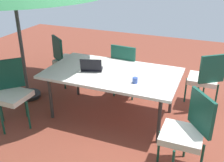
{
  "coord_description": "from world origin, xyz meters",
  "views": [
    {
      "loc": [
        -1.4,
        3.46,
        2.32
      ],
      "look_at": [
        0.0,
        0.0,
        0.6
      ],
      "focal_mm": 43.29,
      "sensor_mm": 36.0,
      "label": 1
    }
  ],
  "objects_px": {
    "chair_south": "(126,67)",
    "chair_southwest": "(205,77)",
    "laptop": "(92,68)",
    "chair_southeast": "(66,58)",
    "chair_northwest": "(187,130)",
    "chair_northeast": "(11,91)",
    "cup": "(135,80)",
    "dining_table": "(112,75)"
  },
  "relations": [
    {
      "from": "chair_northwest",
      "to": "chair_southeast",
      "type": "relative_size",
      "value": 1.0
    },
    {
      "from": "chair_southwest",
      "to": "dining_table",
      "type": "bearing_deg",
      "value": -5.77
    },
    {
      "from": "dining_table",
      "to": "chair_southeast",
      "type": "relative_size",
      "value": 2.03
    },
    {
      "from": "chair_northeast",
      "to": "chair_southwest",
      "type": "bearing_deg",
      "value": -13.59
    },
    {
      "from": "chair_south",
      "to": "chair_southeast",
      "type": "relative_size",
      "value": 1.0
    },
    {
      "from": "chair_northwest",
      "to": "chair_southwest",
      "type": "xyz_separation_m",
      "value": [
        -0.07,
        -1.6,
        0.0
      ]
    },
    {
      "from": "cup",
      "to": "chair_south",
      "type": "bearing_deg",
      "value": -64.5
    },
    {
      "from": "dining_table",
      "to": "laptop",
      "type": "relative_size",
      "value": 5.25
    },
    {
      "from": "chair_northwest",
      "to": "chair_southeast",
      "type": "height_order",
      "value": "same"
    },
    {
      "from": "dining_table",
      "to": "chair_northeast",
      "type": "height_order",
      "value": "chair_northeast"
    },
    {
      "from": "chair_southeast",
      "to": "chair_northeast",
      "type": "xyz_separation_m",
      "value": [
        0.01,
        1.52,
        0.0
      ]
    },
    {
      "from": "laptop",
      "to": "chair_northeast",
      "type": "bearing_deg",
      "value": 17.68
    },
    {
      "from": "chair_south",
      "to": "chair_northeast",
      "type": "xyz_separation_m",
      "value": [
        1.26,
        1.49,
        0.0
      ]
    },
    {
      "from": "chair_northwest",
      "to": "laptop",
      "type": "bearing_deg",
      "value": -152.62
    },
    {
      "from": "chair_southeast",
      "to": "chair_northwest",
      "type": "bearing_deg",
      "value": -174.41
    },
    {
      "from": "dining_table",
      "to": "laptop",
      "type": "distance_m",
      "value": 0.32
    },
    {
      "from": "chair_south",
      "to": "chair_southwest",
      "type": "relative_size",
      "value": 1.0
    },
    {
      "from": "chair_south",
      "to": "chair_southeast",
      "type": "bearing_deg",
      "value": 3.04
    },
    {
      "from": "chair_northeast",
      "to": "dining_table",
      "type": "bearing_deg",
      "value": -13.78
    },
    {
      "from": "chair_southeast",
      "to": "chair_southwest",
      "type": "bearing_deg",
      "value": -141.64
    },
    {
      "from": "chair_southeast",
      "to": "cup",
      "type": "xyz_separation_m",
      "value": [
        -1.71,
        0.99,
        0.24
      ]
    },
    {
      "from": "chair_south",
      "to": "chair_northwest",
      "type": "relative_size",
      "value": 1.0
    },
    {
      "from": "chair_south",
      "to": "chair_southwest",
      "type": "xyz_separation_m",
      "value": [
        -1.33,
        -0.07,
        0.0
      ]
    },
    {
      "from": "dining_table",
      "to": "cup",
      "type": "bearing_deg",
      "value": 150.84
    },
    {
      "from": "chair_southwest",
      "to": "chair_southeast",
      "type": "height_order",
      "value": "same"
    },
    {
      "from": "chair_southwest",
      "to": "chair_northeast",
      "type": "bearing_deg",
      "value": -5.96
    },
    {
      "from": "dining_table",
      "to": "chair_southwest",
      "type": "height_order",
      "value": "chair_southwest"
    },
    {
      "from": "dining_table",
      "to": "cup",
      "type": "relative_size",
      "value": 24.06
    },
    {
      "from": "laptop",
      "to": "chair_southeast",
      "type": "bearing_deg",
      "value": -58.2
    },
    {
      "from": "chair_northeast",
      "to": "laptop",
      "type": "xyz_separation_m",
      "value": [
        -0.98,
        -0.7,
        0.24
      ]
    },
    {
      "from": "chair_southeast",
      "to": "dining_table",
      "type": "bearing_deg",
      "value": -173.25
    },
    {
      "from": "chair_northwest",
      "to": "chair_northeast",
      "type": "relative_size",
      "value": 1.0
    },
    {
      "from": "chair_southwest",
      "to": "chair_southeast",
      "type": "bearing_deg",
      "value": -36.1
    },
    {
      "from": "chair_northwest",
      "to": "chair_southwest",
      "type": "relative_size",
      "value": 1.0
    },
    {
      "from": "chair_northeast",
      "to": "cup",
      "type": "relative_size",
      "value": 11.82
    },
    {
      "from": "chair_southwest",
      "to": "laptop",
      "type": "distance_m",
      "value": 1.84
    },
    {
      "from": "cup",
      "to": "chair_southeast",
      "type": "bearing_deg",
      "value": -30.22
    },
    {
      "from": "chair_southeast",
      "to": "cup",
      "type": "height_order",
      "value": "chair_southeast"
    },
    {
      "from": "chair_southeast",
      "to": "chair_northeast",
      "type": "bearing_deg",
      "value": 126.97
    },
    {
      "from": "chair_southwest",
      "to": "chair_southeast",
      "type": "xyz_separation_m",
      "value": [
        2.58,
        0.05,
        0.0
      ]
    },
    {
      "from": "dining_table",
      "to": "chair_northwest",
      "type": "bearing_deg",
      "value": 147.11
    },
    {
      "from": "chair_northeast",
      "to": "laptop",
      "type": "relative_size",
      "value": 2.58
    }
  ]
}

